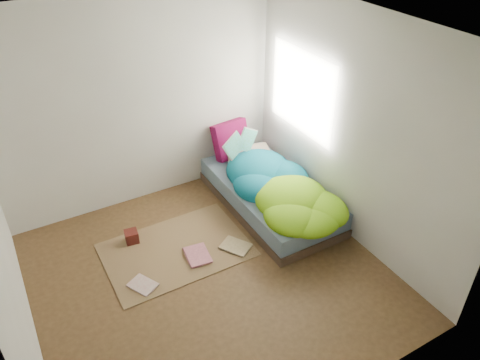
{
  "coord_description": "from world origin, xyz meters",
  "views": [
    {
      "loc": [
        -1.5,
        -3.26,
        3.65
      ],
      "look_at": [
        0.8,
        0.75,
        0.53
      ],
      "focal_mm": 35.0,
      "sensor_mm": 36.0,
      "label": 1
    }
  ],
  "objects_px": {
    "pillow_magenta": "(231,140)",
    "open_book": "(241,136)",
    "floor_book_b": "(187,258)",
    "floor_book_a": "(136,291)",
    "bed": "(270,196)",
    "wooden_box": "(132,236)"
  },
  "relations": [
    {
      "from": "floor_book_b",
      "to": "open_book",
      "type": "bearing_deg",
      "value": 43.77
    },
    {
      "from": "open_book",
      "to": "floor_book_b",
      "type": "bearing_deg",
      "value": -157.48
    },
    {
      "from": "bed",
      "to": "open_book",
      "type": "height_order",
      "value": "open_book"
    },
    {
      "from": "pillow_magenta",
      "to": "floor_book_b",
      "type": "height_order",
      "value": "pillow_magenta"
    },
    {
      "from": "bed",
      "to": "pillow_magenta",
      "type": "bearing_deg",
      "value": 95.23
    },
    {
      "from": "open_book",
      "to": "wooden_box",
      "type": "xyz_separation_m",
      "value": [
        -1.63,
        -0.29,
        -0.74
      ]
    },
    {
      "from": "wooden_box",
      "to": "floor_book_b",
      "type": "bearing_deg",
      "value": -54.52
    },
    {
      "from": "bed",
      "to": "floor_book_a",
      "type": "xyz_separation_m",
      "value": [
        -1.99,
        -0.56,
        -0.15
      ]
    },
    {
      "from": "pillow_magenta",
      "to": "open_book",
      "type": "bearing_deg",
      "value": -104.54
    },
    {
      "from": "bed",
      "to": "floor_book_b",
      "type": "distance_m",
      "value": 1.4
    },
    {
      "from": "bed",
      "to": "wooden_box",
      "type": "distance_m",
      "value": 1.78
    },
    {
      "from": "floor_book_a",
      "to": "floor_book_b",
      "type": "bearing_deg",
      "value": -12.39
    },
    {
      "from": "floor_book_b",
      "to": "wooden_box",
      "type": "bearing_deg",
      "value": 133.02
    },
    {
      "from": "pillow_magenta",
      "to": "bed",
      "type": "bearing_deg",
      "value": -91.16
    },
    {
      "from": "bed",
      "to": "floor_book_a",
      "type": "bearing_deg",
      "value": -164.3
    },
    {
      "from": "wooden_box",
      "to": "pillow_magenta",
      "type": "bearing_deg",
      "value": 21.26
    },
    {
      "from": "floor_book_b",
      "to": "bed",
      "type": "bearing_deg",
      "value": 23.4
    },
    {
      "from": "open_book",
      "to": "floor_book_b",
      "type": "relative_size",
      "value": 1.39
    },
    {
      "from": "floor_book_b",
      "to": "floor_book_a",
      "type": "bearing_deg",
      "value": -157.08
    },
    {
      "from": "wooden_box",
      "to": "floor_book_b",
      "type": "height_order",
      "value": "wooden_box"
    },
    {
      "from": "floor_book_b",
      "to": "pillow_magenta",
      "type": "bearing_deg",
      "value": 52.34
    },
    {
      "from": "pillow_magenta",
      "to": "open_book",
      "type": "relative_size",
      "value": 1.03
    }
  ]
}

